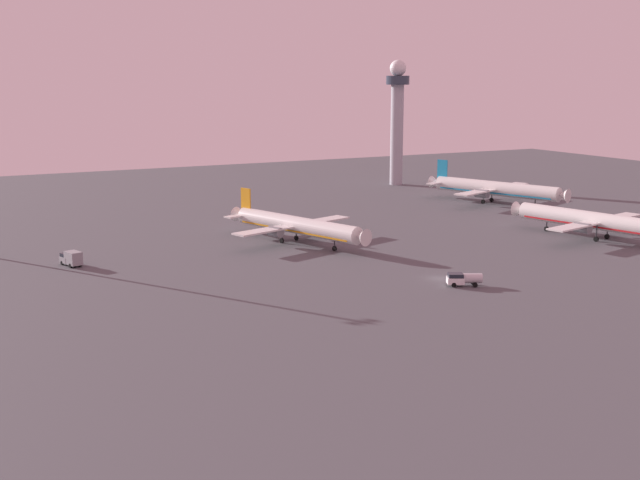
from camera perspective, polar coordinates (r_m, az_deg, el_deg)
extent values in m
plane|color=#4C4C51|center=(155.65, 8.32, -2.67)|extent=(416.00, 416.00, 0.00)
cylinder|color=#A8A8B2|center=(287.53, 5.37, 7.28)|extent=(4.40, 4.40, 34.50)
cylinder|color=#2D3847|center=(286.83, 5.44, 11.02)|extent=(8.00, 8.00, 3.00)
sphere|color=silver|center=(286.84, 5.45, 11.83)|extent=(5.60, 5.60, 5.60)
cylinder|color=silver|center=(201.18, 18.44, 1.32)|extent=(12.69, 38.23, 4.05)
cone|color=silver|center=(212.21, 13.72, 2.07)|extent=(4.32, 3.36, 3.84)
cube|color=silver|center=(200.68, 18.69, 1.21)|extent=(34.14, 11.92, 0.37)
cylinder|color=slate|center=(195.85, 17.80, 0.81)|extent=(3.16, 4.27, 2.34)
cylinder|color=slate|center=(205.80, 19.52, 1.19)|extent=(3.16, 4.27, 2.34)
cube|color=red|center=(201.36, 18.42, 1.00)|extent=(11.59, 35.16, 0.38)
cylinder|color=#333338|center=(207.93, 15.52, 1.27)|extent=(0.30, 0.30, 3.78)
cylinder|color=black|center=(208.26, 15.49, 0.76)|extent=(0.68, 1.24, 1.17)
cylinder|color=#333338|center=(198.18, 18.71, 0.60)|extent=(0.30, 0.30, 3.78)
cylinder|color=black|center=(198.52, 18.67, 0.06)|extent=(0.68, 1.24, 1.17)
cylinder|color=#333338|center=(202.17, 19.39, 0.76)|extent=(0.30, 0.30, 3.78)
cylinder|color=black|center=(202.50, 19.36, 0.23)|extent=(0.68, 1.24, 1.17)
cylinder|color=silver|center=(185.48, -1.63, 1.05)|extent=(15.07, 36.62, 3.93)
cone|color=silver|center=(171.88, 2.93, 0.21)|extent=(4.31, 3.50, 3.73)
cone|color=silver|center=(200.28, -5.59, 1.77)|extent=(4.25, 3.83, 3.53)
cube|color=silver|center=(186.26, -1.85, 1.03)|extent=(32.75, 14.01, 0.36)
cube|color=silver|center=(198.76, -5.23, 1.76)|extent=(11.58, 5.82, 0.36)
cube|color=orange|center=(198.03, -5.19, 2.65)|extent=(1.30, 3.24, 6.72)
cylinder|color=slate|center=(190.26, -0.60, 1.03)|extent=(3.30, 4.24, 2.27)
cylinder|color=slate|center=(182.61, -3.15, 0.58)|extent=(3.30, 4.24, 2.27)
cube|color=orange|center=(185.68, -1.63, 0.72)|extent=(13.79, 33.67, 0.37)
cylinder|color=#333338|center=(177.53, 1.02, -0.02)|extent=(0.29, 0.29, 3.67)
cylinder|color=black|center=(177.90, 1.02, -0.60)|extent=(0.74, 1.21, 1.14)
cylinder|color=#333338|center=(189.19, -1.67, 0.69)|extent=(0.29, 0.29, 3.67)
cylinder|color=black|center=(189.54, -1.67, 0.14)|extent=(0.74, 1.21, 1.14)
cylinder|color=#333338|center=(186.15, -2.68, 0.51)|extent=(0.29, 0.29, 3.67)
cylinder|color=black|center=(186.51, -2.68, -0.05)|extent=(0.74, 1.21, 1.14)
cylinder|color=silver|center=(249.18, 12.17, 3.53)|extent=(18.08, 39.07, 4.24)
cone|color=silver|center=(239.37, 16.61, 3.00)|extent=(4.71, 3.92, 4.02)
cone|color=silver|center=(260.51, 8.04, 4.00)|extent=(4.67, 4.26, 3.81)
cube|color=silver|center=(249.76, 11.94, 3.50)|extent=(34.97, 16.72, 0.39)
cube|color=silver|center=(259.31, 8.43, 4.01)|extent=(12.42, 6.82, 0.39)
cube|color=#1984B2|center=(258.72, 8.51, 4.75)|extent=(1.57, 3.46, 7.25)
cylinder|color=slate|center=(255.14, 12.63, 3.46)|extent=(3.71, 4.62, 2.45)
cylinder|color=slate|center=(244.62, 11.21, 3.19)|extent=(3.71, 4.62, 2.45)
cube|color=#1984B2|center=(249.33, 12.16, 3.26)|extent=(16.55, 35.91, 0.40)
cylinder|color=#333338|center=(243.39, 14.76, 2.75)|extent=(0.31, 0.31, 3.96)
cylinder|color=black|center=(243.68, 14.74, 2.29)|extent=(0.85, 1.30, 1.23)
cylinder|color=#333338|center=(252.93, 11.88, 3.20)|extent=(0.31, 0.31, 3.96)
cylinder|color=black|center=(253.21, 11.86, 2.76)|extent=(0.85, 1.30, 1.23)
cylinder|color=#333338|center=(248.74, 11.31, 3.09)|extent=(0.31, 0.31, 3.96)
cylinder|color=black|center=(249.02, 11.29, 2.64)|extent=(0.85, 1.30, 1.23)
cube|color=white|center=(150.39, 9.41, -2.79)|extent=(3.77, 3.51, 1.20)
cube|color=#1E232D|center=(150.17, 9.42, -2.44)|extent=(3.36, 3.17, 0.70)
cylinder|color=silver|center=(150.77, 10.42, -2.63)|extent=(4.56, 3.52, 1.80)
cylinder|color=black|center=(149.47, 9.31, -3.11)|extent=(0.94, 0.68, 0.90)
cylinder|color=black|center=(151.47, 9.18, -2.91)|extent=(0.94, 0.68, 0.90)
cylinder|color=black|center=(150.14, 10.75, -3.10)|extent=(0.94, 0.68, 0.90)
cylinder|color=black|center=(152.14, 10.61, -2.90)|extent=(0.94, 0.68, 0.90)
cube|color=gray|center=(172.80, -17.16, -1.30)|extent=(3.07, 3.31, 1.20)
cube|color=#1E232D|center=(172.60, -17.18, -0.99)|extent=(2.79, 2.94, 0.70)
cube|color=gray|center=(170.48, -16.80, -1.21)|extent=(3.21, 4.10, 2.60)
cylinder|color=black|center=(172.82, -17.51, -1.53)|extent=(0.54, 0.95, 0.90)
cylinder|color=black|center=(173.71, -16.89, -1.42)|extent=(0.54, 0.95, 0.90)
cylinder|color=black|center=(169.73, -16.99, -1.72)|extent=(0.54, 0.95, 0.90)
cylinder|color=black|center=(170.64, -16.36, -1.62)|extent=(0.54, 0.95, 0.90)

